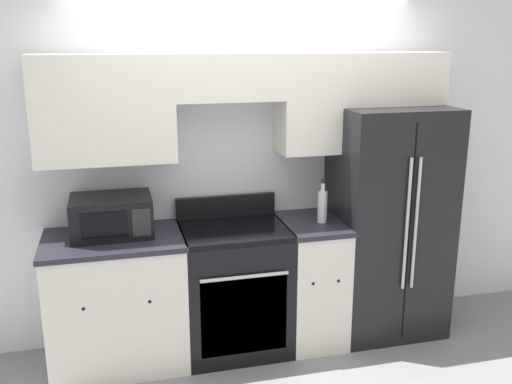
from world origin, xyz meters
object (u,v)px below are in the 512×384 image
refrigerator (387,221)px  microwave (112,216)px  bottle (322,205)px  oven_range (235,288)px

refrigerator → microwave: (-2.03, 0.04, 0.19)m
bottle → oven_range: bearing=177.3°
refrigerator → microwave: bearing=178.9°
oven_range → refrigerator: bearing=1.5°
refrigerator → bottle: refrigerator is taller
bottle → microwave: bearing=176.1°
refrigerator → bottle: bearing=-173.6°
refrigerator → microwave: size_ratio=3.26×
oven_range → refrigerator: (1.20, 0.03, 0.40)m
bottle → refrigerator: bearing=6.4°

